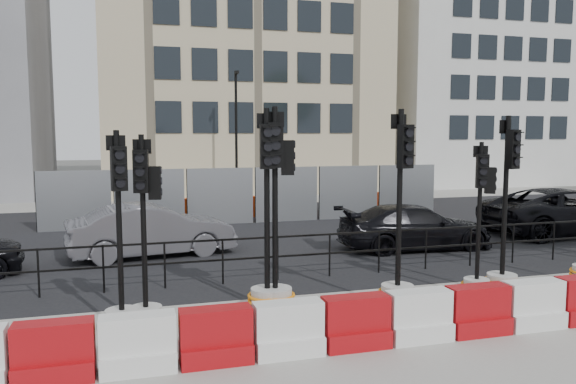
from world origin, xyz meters
name	(u,v)px	position (x,y,z in m)	size (l,w,h in m)	color
ground	(350,292)	(0.00, 0.00, 0.00)	(120.00, 120.00, 0.00)	#51514C
sidewalk_near	(424,345)	(0.00, -3.00, 0.01)	(40.00, 6.00, 0.02)	gray
road	(268,233)	(0.00, 7.00, 0.01)	(40.00, 14.00, 0.03)	black
sidewalk_far	(223,200)	(0.00, 16.00, 0.01)	(40.00, 4.00, 0.02)	gray
building_cream	(239,31)	(2.00, 21.99, 9.00)	(15.00, 10.06, 18.00)	#C2B08E
building_white	(467,58)	(17.00, 21.99, 8.00)	(12.00, 9.06, 16.00)	silver
kerb_railing	(330,247)	(0.00, 1.20, 0.69)	(18.00, 0.04, 1.00)	black
heras_fencing	(264,202)	(0.57, 9.86, 0.65)	(14.33, 1.72, 2.00)	gray
lamp_post_far	(236,133)	(0.50, 14.98, 3.22)	(0.12, 0.56, 6.00)	black
barrier_row	(418,318)	(0.00, -2.80, 0.37)	(15.70, 0.50, 0.80)	#AD0D0E
traffic_signal_a	(121,293)	(-4.42, -1.21, 0.67)	(0.64, 0.64, 3.27)	#BABAB6
traffic_signal_b	(146,285)	(-4.04, -1.14, 0.76)	(0.63, 0.63, 3.20)	#BABAB6
traffic_signal_c	(267,271)	(-1.92, -0.80, 0.75)	(0.72, 0.72, 3.65)	#BABAB6
traffic_signal_d	(276,264)	(-1.77, -0.83, 0.88)	(0.72, 0.72, 3.68)	#BABAB6
traffic_signal_e	(399,268)	(0.44, -1.25, 0.75)	(0.72, 0.72, 3.64)	#BABAB6
traffic_signal_f	(478,261)	(2.27, -1.03, 0.73)	(0.60, 0.60, 3.05)	#BABAB6
traffic_signal_g	(503,259)	(2.83, -1.05, 0.73)	(0.70, 0.70, 3.55)	#BABAB6
car_b	(152,230)	(-3.73, 4.46, 0.70)	(4.41, 2.12, 1.39)	#55545A
car_c	(415,227)	(3.32, 3.42, 0.62)	(4.37, 1.95, 1.24)	black
car_d	(566,211)	(9.02, 4.15, 0.74)	(5.34, 2.48, 1.48)	black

